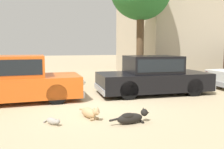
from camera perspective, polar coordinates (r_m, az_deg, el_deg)
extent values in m
plane|color=tan|center=(7.60, -3.75, -7.06)|extent=(80.00, 80.00, 0.00)
cube|color=#D15619|center=(8.47, -21.68, -2.71)|extent=(4.17, 1.87, 0.68)
cube|color=#D15619|center=(8.39, -22.16, 1.84)|extent=(1.94, 1.54, 0.67)
cube|color=black|center=(8.39, -22.16, 1.91)|extent=(1.79, 1.56, 0.47)
cube|color=#999BA0|center=(8.59, -7.95, -3.72)|extent=(0.18, 1.68, 0.20)
sphere|color=silver|center=(9.20, -8.50, -0.63)|extent=(0.20, 0.20, 0.20)
sphere|color=silver|center=(7.88, -6.97, -1.83)|extent=(0.20, 0.20, 0.20)
cylinder|color=black|center=(9.23, -13.64, -2.74)|extent=(0.65, 0.22, 0.64)
cylinder|color=black|center=(7.75, -12.89, -4.52)|extent=(0.65, 0.22, 0.64)
cube|color=black|center=(9.37, 9.63, -1.55)|extent=(4.19, 1.92, 0.65)
cube|color=black|center=(9.28, 9.48, 2.39)|extent=(1.94, 1.62, 0.64)
cube|color=black|center=(9.28, 9.48, 2.45)|extent=(1.79, 1.64, 0.45)
cube|color=#999BA0|center=(10.39, 20.05, -2.25)|extent=(0.16, 1.80, 0.20)
cube|color=#999BA0|center=(8.79, -2.78, -3.42)|extent=(0.16, 1.80, 0.20)
sphere|color=silver|center=(10.98, 18.10, 0.18)|extent=(0.20, 0.20, 0.20)
sphere|color=silver|center=(9.77, 22.70, -0.78)|extent=(0.20, 0.20, 0.20)
cube|color=red|center=(9.51, -3.74, -0.36)|extent=(0.04, 0.18, 0.18)
cube|color=red|center=(7.96, -1.67, -1.74)|extent=(0.04, 0.18, 0.18)
cylinder|color=black|center=(10.66, 13.99, -1.46)|extent=(0.66, 0.21, 0.65)
cylinder|color=black|center=(9.27, 18.74, -2.83)|extent=(0.66, 0.21, 0.65)
cylinder|color=black|center=(9.75, 0.95, -2.01)|extent=(0.66, 0.21, 0.65)
cylinder|color=black|center=(8.20, 3.91, -3.70)|extent=(0.66, 0.21, 0.65)
cube|color=#999BA0|center=(10.91, 23.72, -2.00)|extent=(0.15, 1.68, 0.20)
cube|color=red|center=(11.44, 21.44, 0.30)|extent=(0.04, 0.18, 0.18)
cylinder|color=black|center=(11.99, 24.36, -1.02)|extent=(0.64, 0.21, 0.63)
cube|color=tan|center=(18.19, 24.44, 14.24)|extent=(12.64, 6.70, 8.74)
cylinder|color=black|center=(5.97, 6.47, -10.64)|extent=(0.07, 0.11, 0.06)
cylinder|color=black|center=(5.86, 7.13, -10.99)|extent=(0.07, 0.11, 0.06)
ellipsoid|color=black|center=(5.76, 4.23, -10.31)|extent=(0.67, 0.31, 0.25)
ellipsoid|color=black|center=(5.72, 3.80, -9.72)|extent=(0.38, 0.26, 0.14)
sphere|color=black|center=(5.91, 7.62, -8.88)|extent=(0.17, 0.17, 0.17)
cone|color=black|center=(5.96, 8.38, -8.90)|extent=(0.11, 0.11, 0.10)
cone|color=black|center=(5.93, 7.38, -8.04)|extent=(0.07, 0.07, 0.08)
cone|color=black|center=(5.84, 7.89, -8.27)|extent=(0.07, 0.07, 0.08)
cylinder|color=black|center=(5.59, 0.47, -10.63)|extent=(0.24, 0.08, 0.07)
cylinder|color=tan|center=(6.07, -3.68, -10.32)|extent=(0.11, 0.09, 0.06)
cylinder|color=tan|center=(6.01, -4.79, -10.52)|extent=(0.11, 0.09, 0.06)
ellipsoid|color=tan|center=(6.23, -5.54, -8.95)|extent=(0.42, 0.64, 0.26)
sphere|color=tan|center=(5.91, -3.78, -8.77)|extent=(0.17, 0.17, 0.17)
cone|color=tan|center=(5.84, -3.30, -9.09)|extent=(0.12, 0.12, 0.10)
cone|color=tan|center=(5.92, -3.35, -7.96)|extent=(0.08, 0.08, 0.08)
cone|color=tan|center=(5.86, -4.22, -8.10)|extent=(0.08, 0.08, 0.08)
cylinder|color=tan|center=(6.54, -7.19, -8.09)|extent=(0.12, 0.22, 0.09)
ellipsoid|color=gray|center=(5.87, -13.96, -10.60)|extent=(0.32, 0.37, 0.16)
sphere|color=gray|center=(5.71, -12.70, -10.83)|extent=(0.11, 0.11, 0.11)
cone|color=gray|center=(5.71, -12.49, -10.34)|extent=(0.06, 0.06, 0.05)
cone|color=gray|center=(5.68, -12.94, -10.45)|extent=(0.06, 0.06, 0.05)
cylinder|color=gray|center=(6.11, -15.33, -10.51)|extent=(0.13, 0.21, 0.04)
cylinder|color=brown|center=(10.83, 6.61, 5.57)|extent=(0.33, 0.33, 3.20)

